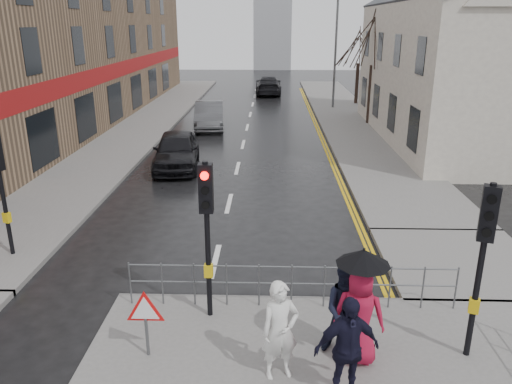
# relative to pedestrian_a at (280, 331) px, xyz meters

# --- Properties ---
(ground) EXTENTS (120.00, 120.00, 0.00)m
(ground) POSITION_rel_pedestrian_a_xyz_m (-1.66, 1.69, -1.05)
(ground) COLOR black
(ground) RESTS_ON ground
(left_pavement) EXTENTS (4.00, 44.00, 0.14)m
(left_pavement) POSITION_rel_pedestrian_a_xyz_m (-8.16, 24.69, -0.98)
(left_pavement) COLOR #605E5B
(left_pavement) RESTS_ON ground
(right_pavement) EXTENTS (4.00, 40.00, 0.14)m
(right_pavement) POSITION_rel_pedestrian_a_xyz_m (4.84, 26.69, -0.98)
(right_pavement) COLOR #605E5B
(right_pavement) RESTS_ON ground
(pavement_bridge_right) EXTENTS (4.00, 4.20, 0.14)m
(pavement_bridge_right) POSITION_rel_pedestrian_a_xyz_m (4.84, 4.69, -0.98)
(pavement_bridge_right) COLOR #605E5B
(pavement_bridge_right) RESTS_ON ground
(building_left_terrace) EXTENTS (8.00, 42.00, 10.00)m
(building_left_terrace) POSITION_rel_pedestrian_a_xyz_m (-13.66, 23.69, 3.95)
(building_left_terrace) COLOR #82654B
(building_left_terrace) RESTS_ON ground
(building_right_cream) EXTENTS (9.00, 16.40, 10.10)m
(building_right_cream) POSITION_rel_pedestrian_a_xyz_m (10.34, 19.69, 3.73)
(building_right_cream) COLOR beige
(building_right_cream) RESTS_ON ground
(traffic_signal_near_left) EXTENTS (0.28, 0.27, 3.40)m
(traffic_signal_near_left) POSITION_rel_pedestrian_a_xyz_m (-1.46, 1.89, 1.40)
(traffic_signal_near_left) COLOR black
(traffic_signal_near_left) RESTS_ON near_pavement
(traffic_signal_near_right) EXTENTS (0.34, 0.33, 3.40)m
(traffic_signal_near_right) POSITION_rel_pedestrian_a_xyz_m (3.54, 0.69, 1.40)
(traffic_signal_near_right) COLOR black
(traffic_signal_near_right) RESTS_ON near_pavement
(guard_railing_front) EXTENTS (7.14, 0.04, 1.00)m
(guard_railing_front) POSITION_rel_pedestrian_a_xyz_m (0.29, 2.29, -0.19)
(guard_railing_front) COLOR #595B5E
(guard_railing_front) RESTS_ON near_pavement
(warning_sign) EXTENTS (0.80, 0.07, 1.35)m
(warning_sign) POSITION_rel_pedestrian_a_xyz_m (-2.46, 0.48, -0.01)
(warning_sign) COLOR #595B5E
(warning_sign) RESTS_ON near_pavement
(street_lamp) EXTENTS (1.83, 0.25, 8.00)m
(street_lamp) POSITION_rel_pedestrian_a_xyz_m (4.16, 29.69, 3.65)
(street_lamp) COLOR #595B5E
(street_lamp) RESTS_ON right_pavement
(tree_near) EXTENTS (2.40, 2.40, 6.58)m
(tree_near) POSITION_rel_pedestrian_a_xyz_m (5.84, 23.69, 4.08)
(tree_near) COLOR #30221B
(tree_near) RESTS_ON right_pavement
(tree_far) EXTENTS (2.40, 2.40, 5.64)m
(tree_far) POSITION_rel_pedestrian_a_xyz_m (6.34, 31.69, 3.37)
(tree_far) COLOR #30221B
(tree_far) RESTS_ON right_pavement
(pedestrian_a) EXTENTS (0.77, 0.61, 1.83)m
(pedestrian_a) POSITION_rel_pedestrian_a_xyz_m (0.00, 0.00, 0.00)
(pedestrian_a) COLOR silver
(pedestrian_a) RESTS_ON near_pavement
(pedestrian_b) EXTENTS (1.00, 0.84, 1.83)m
(pedestrian_b) POSITION_rel_pedestrian_a_xyz_m (1.24, 0.67, 0.00)
(pedestrian_b) COLOR black
(pedestrian_b) RESTS_ON near_pavement
(pedestrian_with_umbrella) EXTENTS (1.06, 0.96, 2.24)m
(pedestrian_with_umbrella) POSITION_rel_pedestrian_a_xyz_m (1.43, 0.48, 0.26)
(pedestrian_with_umbrella) COLOR #A51332
(pedestrian_with_umbrella) RESTS_ON near_pavement
(pedestrian_d) EXTENTS (1.18, 0.72, 1.89)m
(pedestrian_d) POSITION_rel_pedestrian_a_xyz_m (1.06, -0.52, 0.03)
(pedestrian_d) COLOR black
(pedestrian_d) RESTS_ON near_pavement
(car_parked) EXTENTS (2.36, 4.82, 1.58)m
(car_parked) POSITION_rel_pedestrian_a_xyz_m (-4.32, 13.69, -0.26)
(car_parked) COLOR black
(car_parked) RESTS_ON ground
(car_mid) EXTENTS (2.15, 4.92, 1.57)m
(car_mid) POSITION_rel_pedestrian_a_xyz_m (-3.93, 22.37, -0.27)
(car_mid) COLOR #3F4043
(car_mid) RESTS_ON ground
(car_far) EXTENTS (2.30, 5.49, 1.58)m
(car_far) POSITION_rel_pedestrian_a_xyz_m (-0.49, 37.39, -0.26)
(car_far) COLOR black
(car_far) RESTS_ON ground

